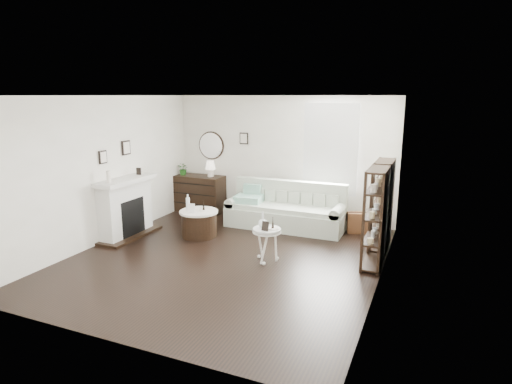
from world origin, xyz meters
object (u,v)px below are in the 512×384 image
at_px(sofa, 286,212).
at_px(dresser, 197,193).
at_px(pedestal_table, 267,231).
at_px(drum_table, 199,223).

distance_m(sofa, dresser, 2.40).
bearing_deg(pedestal_table, sofa, 99.66).
xyz_separation_m(drum_table, pedestal_table, (1.69, -0.69, 0.26)).
distance_m(dresser, pedestal_table, 3.56).
bearing_deg(dresser, pedestal_table, -40.78).
xyz_separation_m(sofa, pedestal_table, (0.33, -1.93, 0.21)).
relative_size(drum_table, pedestal_table, 1.31).
height_order(sofa, pedestal_table, sofa).
height_order(sofa, drum_table, sofa).
bearing_deg(sofa, pedestal_table, -80.34).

